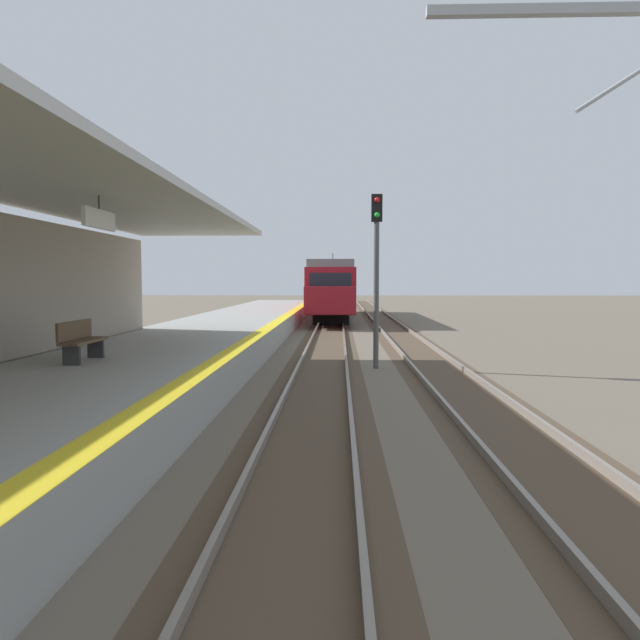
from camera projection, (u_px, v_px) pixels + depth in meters
The scene contains 6 objects.
station_platform at pixel (127, 376), 13.54m from camera, with size 5.00×80.00×0.91m.
track_pair_nearest_platform at pixel (322, 368), 17.42m from camera, with size 2.34×120.00×0.16m.
track_pair_middle at pixel (437, 369), 17.30m from camera, with size 2.34×120.00×0.16m.
approaching_train at pixel (332, 287), 41.21m from camera, with size 2.93×19.60×4.76m.
rail_signal_post at pixel (376, 262), 17.50m from camera, with size 0.32×0.34×5.20m.
platform_bench at pixel (81, 340), 12.66m from camera, with size 0.45×1.60×0.88m.
Camera 1 is at (2.39, 2.73, 2.64)m, focal length 32.92 mm.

